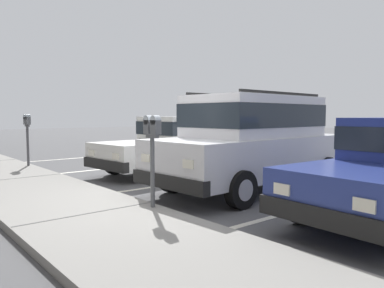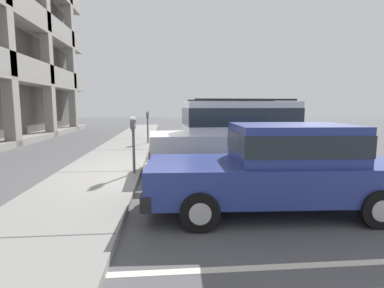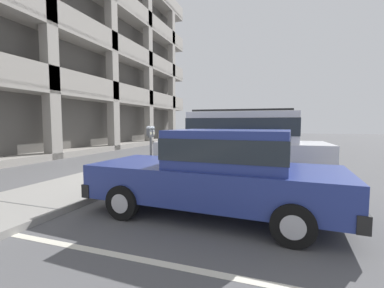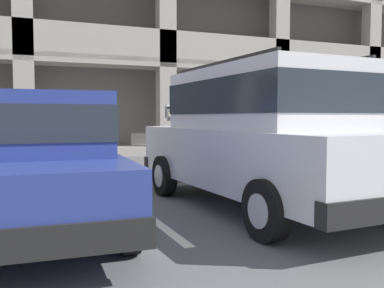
% 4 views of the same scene
% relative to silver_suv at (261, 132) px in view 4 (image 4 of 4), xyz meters
% --- Properties ---
extents(ground_plane, '(80.00, 80.00, 0.10)m').
position_rel_silver_suv_xyz_m(ground_plane, '(-0.03, 2.43, -1.14)').
color(ground_plane, '#565659').
extents(sidewalk, '(40.00, 2.20, 0.12)m').
position_rel_silver_suv_xyz_m(sidewalk, '(-0.03, 3.73, -1.03)').
color(sidewalk, gray).
rests_on(sidewalk, ground_plane).
extents(parking_stall_lines, '(12.99, 4.80, 0.01)m').
position_rel_silver_suv_xyz_m(parking_stall_lines, '(1.58, 1.03, -1.08)').
color(parking_stall_lines, silver).
rests_on(parking_stall_lines, ground_plane).
extents(silver_suv, '(2.18, 4.86, 2.03)m').
position_rel_silver_suv_xyz_m(silver_suv, '(0.00, 0.00, 0.00)').
color(silver_suv, silver).
rests_on(silver_suv, ground_plane).
extents(red_sedan, '(1.97, 4.55, 1.54)m').
position_rel_silver_suv_xyz_m(red_sedan, '(-3.03, -0.04, -0.27)').
color(red_sedan, navy).
rests_on(red_sedan, ground_plane).
extents(parking_meter_near, '(0.35, 0.12, 1.46)m').
position_rel_silver_suv_xyz_m(parking_meter_near, '(-0.31, 2.78, 0.12)').
color(parking_meter_near, '#595B60').
rests_on(parking_meter_near, sidewalk).
extents(parking_garage, '(32.00, 10.00, 13.25)m').
position_rel_silver_suv_xyz_m(parking_garage, '(1.57, 14.03, 4.95)').
color(parking_garage, '#54514D').
rests_on(parking_garage, ground_plane).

